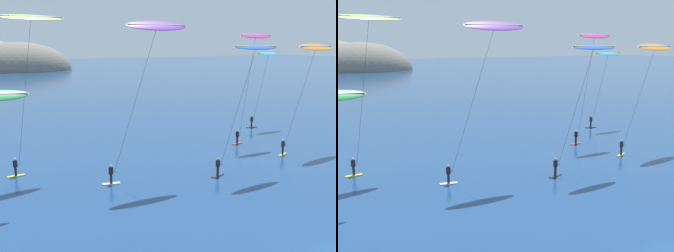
% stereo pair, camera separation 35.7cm
% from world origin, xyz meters
% --- Properties ---
extents(kitesurfer_cyan, '(5.82, 1.22, 10.54)m').
position_xyz_m(kitesurfer_cyan, '(22.68, 31.25, 9.22)').
color(kitesurfer_cyan, '#2D2D33').
rests_on(kitesurfer_cyan, ground).
extents(kitesurfer_magenta, '(5.42, 1.31, 12.91)m').
position_xyz_m(kitesurfer_magenta, '(14.26, 24.52, 11.37)').
color(kitesurfer_magenta, red).
rests_on(kitesurfer_magenta, ground).
extents(kitesurfer_blue, '(7.76, 1.59, 11.67)m').
position_xyz_m(kitesurfer_blue, '(6.71, 16.04, 10.38)').
color(kitesurfer_blue, '#2D2D33').
rests_on(kitesurfer_blue, ground).
extents(kitesurfer_orange, '(8.77, 2.36, 11.72)m').
position_xyz_m(kitesurfer_orange, '(17.86, 18.83, 10.59)').
color(kitesurfer_orange, yellow).
rests_on(kitesurfer_orange, ground).
extents(kitesurfer_purple, '(8.16, 1.52, 13.66)m').
position_xyz_m(kitesurfer_purple, '(-2.05, 18.53, 12.32)').
color(kitesurfer_purple, silver).
rests_on(kitesurfer_purple, ground).
extents(kitesurfer_lime, '(6.47, 2.69, 14.27)m').
position_xyz_m(kitesurfer_lime, '(-10.74, 25.18, 13.03)').
color(kitesurfer_lime, yellow).
rests_on(kitesurfer_lime, ground).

